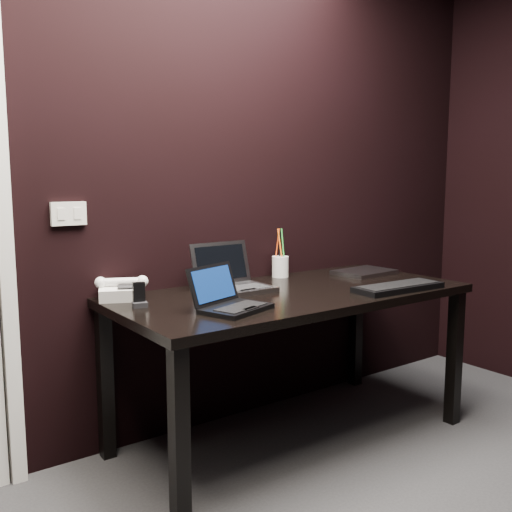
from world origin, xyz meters
TOP-DOWN VIEW (x-y plane):
  - wall_back at (0.00, 1.80)m, footprint 4.00×0.00m
  - wall_switch at (-0.62, 1.79)m, footprint 0.15×0.02m
  - desk at (0.30, 1.40)m, footprint 1.70×0.80m
  - netbook at (-0.16, 1.24)m, footprint 0.34×0.32m
  - silver_laptop at (0.07, 1.57)m, footprint 0.33×0.30m
  - ext_keyboard at (0.72, 1.11)m, footprint 0.48×0.18m
  - closed_laptop at (0.93, 1.53)m, footprint 0.33×0.25m
  - desk_phone at (-0.43, 1.69)m, footprint 0.24×0.24m
  - mobile_phone at (-0.43, 1.51)m, footprint 0.07×0.06m
  - pen_cup at (0.49, 1.73)m, footprint 0.11×0.11m

SIDE VIEW (x-z plane):
  - desk at x=0.30m, z-range 0.29..1.03m
  - closed_laptop at x=0.93m, z-range 0.74..0.76m
  - ext_keyboard at x=0.72m, z-range 0.74..0.77m
  - netbook at x=-0.16m, z-range 0.69..0.86m
  - mobile_phone at x=-0.43m, z-range 0.73..0.83m
  - desk_phone at x=-0.43m, z-range 0.72..0.84m
  - silver_laptop at x=0.07m, z-range 0.67..0.89m
  - pen_cup at x=0.49m, z-range 0.67..0.93m
  - wall_switch at x=-0.62m, z-range 1.07..1.17m
  - wall_back at x=0.00m, z-range -0.70..3.30m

